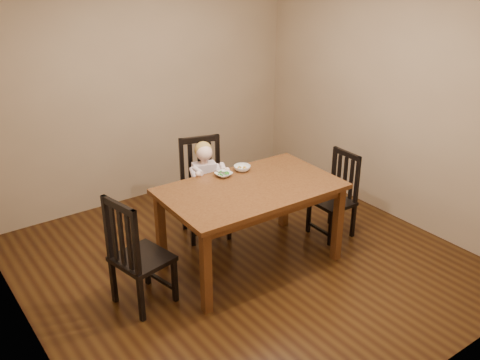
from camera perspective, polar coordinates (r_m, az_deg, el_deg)
room at (r=4.77m, az=0.48°, el=4.98°), size 4.01×4.01×2.71m
dining_table at (r=5.01m, az=1.16°, el=-1.71°), size 1.68×1.04×0.83m
chair_child at (r=5.68m, az=-3.87°, el=-1.03°), size 0.56×0.55×1.06m
chair_left at (r=4.62m, az=-10.97°, el=-7.87°), size 0.51×0.53×1.04m
chair_right at (r=5.76m, az=10.17°, el=-1.71°), size 0.39×0.41×0.92m
toddler at (r=5.57m, az=-3.76°, el=0.04°), size 0.42×0.47×0.54m
bowl_peas at (r=5.19m, az=-1.76°, el=0.60°), size 0.18×0.18×0.04m
bowl_veg at (r=5.31m, az=0.24°, el=1.27°), size 0.20×0.20×0.05m
fork at (r=5.14m, az=-2.02°, el=0.68°), size 0.10×0.09×0.05m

